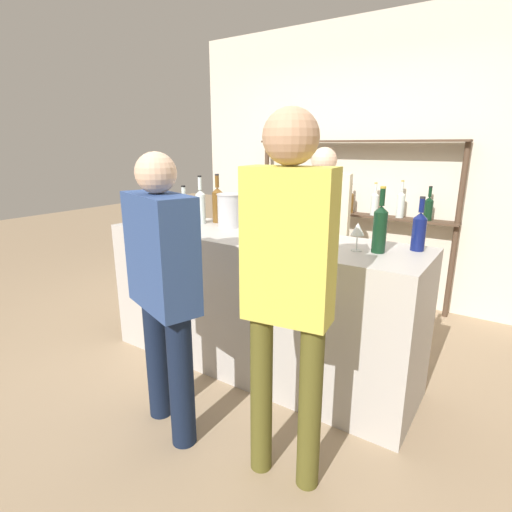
% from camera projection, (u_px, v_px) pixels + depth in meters
% --- Properties ---
extents(ground_plane, '(16.00, 16.00, 0.00)m').
position_uv_depth(ground_plane, '(256.00, 364.00, 3.01)').
color(ground_plane, '#9E8466').
extents(bar_counter, '(2.28, 0.65, 1.00)m').
position_uv_depth(bar_counter, '(256.00, 303.00, 2.88)').
color(bar_counter, '#B7B2AD').
rests_on(bar_counter, ground_plane).
extents(back_wall, '(3.88, 0.12, 2.80)m').
position_uv_depth(back_wall, '(359.00, 164.00, 4.17)').
color(back_wall, beige).
rests_on(back_wall, ground_plane).
extents(back_shelf, '(2.10, 0.18, 1.64)m').
position_uv_depth(back_shelf, '(351.00, 196.00, 4.11)').
color(back_shelf, '#4C3828').
rests_on(back_shelf, ground_plane).
extents(counter_bottle_0, '(0.08, 0.08, 0.38)m').
position_uv_depth(counter_bottle_0, '(218.00, 204.00, 3.16)').
color(counter_bottle_0, brown).
rests_on(counter_bottle_0, bar_counter).
extents(counter_bottle_1, '(0.08, 0.08, 0.31)m').
position_uv_depth(counter_bottle_1, '(184.00, 211.00, 3.00)').
color(counter_bottle_1, silver).
rests_on(counter_bottle_1, bar_counter).
extents(counter_bottle_2, '(0.08, 0.08, 0.38)m').
position_uv_depth(counter_bottle_2, '(380.00, 228.00, 2.26)').
color(counter_bottle_2, black).
rests_on(counter_bottle_2, bar_counter).
extents(counter_bottle_3, '(0.08, 0.08, 0.32)m').
position_uv_depth(counter_bottle_3, '(419.00, 230.00, 2.31)').
color(counter_bottle_3, '#0F1956').
rests_on(counter_bottle_3, bar_counter).
extents(counter_bottle_4, '(0.08, 0.08, 0.34)m').
position_uv_depth(counter_bottle_4, '(257.00, 214.00, 2.79)').
color(counter_bottle_4, silver).
rests_on(counter_bottle_4, bar_counter).
extents(counter_bottle_5, '(0.08, 0.08, 0.37)m').
position_uv_depth(counter_bottle_5, '(201.00, 205.00, 3.12)').
color(counter_bottle_5, silver).
rests_on(counter_bottle_5, bar_counter).
extents(wine_glass, '(0.08, 0.08, 0.17)m').
position_uv_depth(wine_glass, '(358.00, 230.00, 2.31)').
color(wine_glass, silver).
rests_on(wine_glass, bar_counter).
extents(ice_bucket, '(0.20, 0.20, 0.25)m').
position_uv_depth(ice_bucket, '(230.00, 210.00, 3.00)').
color(ice_bucket, '#B2B2B7').
rests_on(ice_bucket, bar_counter).
extents(cork_jar, '(0.11, 0.11, 0.16)m').
position_uv_depth(cork_jar, '(137.00, 213.00, 3.13)').
color(cork_jar, silver).
rests_on(cork_jar, bar_counter).
extents(customer_center, '(0.52, 0.35, 1.57)m').
position_uv_depth(customer_center, '(163.00, 281.00, 2.11)').
color(customer_center, '#121C33').
rests_on(customer_center, ground_plane).
extents(server_behind_counter, '(0.49, 0.30, 1.58)m').
position_uv_depth(server_behind_counter, '(321.00, 228.00, 3.37)').
color(server_behind_counter, '#575347').
rests_on(server_behind_counter, ground_plane).
extents(customer_right, '(0.41, 0.23, 1.74)m').
position_uv_depth(customer_right, '(288.00, 275.00, 1.72)').
color(customer_right, brown).
rests_on(customer_right, ground_plane).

